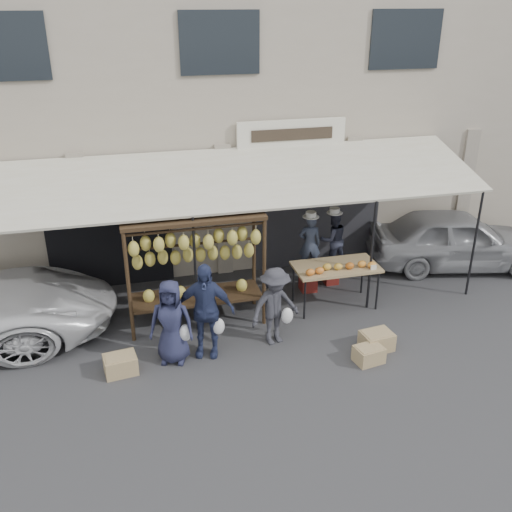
% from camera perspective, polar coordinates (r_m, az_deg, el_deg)
% --- Properties ---
extents(ground_plane, '(90.00, 90.00, 0.00)m').
position_cam_1_polar(ground_plane, '(10.31, 0.77, -9.87)').
color(ground_plane, '#2D2D30').
extents(shophouse, '(24.00, 6.15, 7.30)m').
position_cam_1_polar(shophouse, '(15.04, -5.75, 16.06)').
color(shophouse, '#A79B8A').
rests_on(shophouse, ground_plane).
extents(awning, '(10.00, 2.35, 2.92)m').
position_cam_1_polar(awning, '(11.21, -2.12, 7.64)').
color(awning, beige).
rests_on(awning, ground_plane).
extents(banana_rack, '(2.60, 0.90, 2.24)m').
position_cam_1_polar(banana_rack, '(10.59, -6.18, 0.71)').
color(banana_rack, black).
rests_on(banana_rack, ground_plane).
extents(produce_table, '(1.70, 0.90, 1.04)m').
position_cam_1_polar(produce_table, '(11.52, 8.09, -1.20)').
color(produce_table, '#A28B57').
rests_on(produce_table, ground_plane).
extents(vendor_left, '(0.51, 0.39, 1.27)m').
position_cam_1_polar(vendor_left, '(12.01, 5.39, 1.23)').
color(vendor_left, '#2F3749').
rests_on(vendor_left, stool_left).
extents(vendor_right, '(0.67, 0.55, 1.28)m').
position_cam_1_polar(vendor_right, '(12.40, 7.70, 1.66)').
color(vendor_right, '#282B3C').
rests_on(vendor_right, stool_right).
extents(customer_left, '(0.86, 0.68, 1.54)m').
position_cam_1_polar(customer_left, '(9.88, -8.46, -6.54)').
color(customer_left, '#222541').
rests_on(customer_left, ground_plane).
extents(customer_mid, '(1.11, 0.72, 1.76)m').
position_cam_1_polar(customer_mid, '(9.94, -5.13, -5.42)').
color(customer_mid, navy).
rests_on(customer_mid, ground_plane).
extents(customer_right, '(1.08, 0.80, 1.50)m').
position_cam_1_polar(customer_right, '(10.29, 1.90, -5.05)').
color(customer_right, '#323239').
rests_on(customer_right, ground_plane).
extents(stool_left, '(0.40, 0.40, 0.46)m').
position_cam_1_polar(stool_left, '(12.38, 5.23, -2.46)').
color(stool_left, maroon).
rests_on(stool_left, ground_plane).
extents(stool_right, '(0.32, 0.32, 0.41)m').
position_cam_1_polar(stool_right, '(12.75, 7.49, -1.85)').
color(stool_right, maroon).
rests_on(stool_right, ground_plane).
extents(crate_near_a, '(0.54, 0.45, 0.29)m').
position_cam_1_polar(crate_near_a, '(10.26, 11.21, -9.63)').
color(crate_near_a, tan).
rests_on(crate_near_a, ground_plane).
extents(crate_near_b, '(0.60, 0.48, 0.33)m').
position_cam_1_polar(crate_near_b, '(10.61, 11.97, -8.30)').
color(crate_near_b, tan).
rests_on(crate_near_b, ground_plane).
extents(crate_far, '(0.59, 0.48, 0.32)m').
position_cam_1_polar(crate_far, '(10.06, -13.39, -10.52)').
color(crate_far, tan).
rests_on(crate_far, ground_plane).
extents(sedan, '(4.30, 2.48, 1.38)m').
position_cam_1_polar(sedan, '(14.06, 19.42, 1.62)').
color(sedan, gray).
rests_on(sedan, ground_plane).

